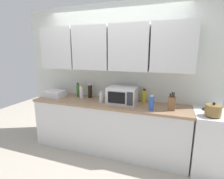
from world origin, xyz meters
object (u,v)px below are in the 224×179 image
at_px(bottle_yellow_mustard, 144,96).
at_px(knife_block, 171,103).
at_px(dish_rack, 55,94).
at_px(microwave, 122,95).
at_px(bottle_blue_cleaner, 151,103).
at_px(bottle_white_jar, 81,92).
at_px(bottle_green_oil, 78,90).
at_px(bottle_soy_dark, 90,91).
at_px(kettle, 213,110).
at_px(stove_range, 220,143).
at_px(bottle_clear_tall, 101,97).

bearing_deg(bottle_yellow_mustard, knife_block, -30.83).
bearing_deg(knife_block, dish_rack, 178.51).
distance_m(microwave, dish_rack, 1.38).
height_order(dish_rack, bottle_blue_cleaner, bottle_blue_cleaner).
xyz_separation_m(bottle_white_jar, bottle_blue_cleaner, (1.34, -0.26, -0.00)).
bearing_deg(microwave, bottle_white_jar, 175.55).
relative_size(microwave, bottle_green_oil, 1.72).
height_order(knife_block, bottle_yellow_mustard, knife_block).
bearing_deg(bottle_soy_dark, bottle_white_jar, -148.47).
relative_size(kettle, bottle_soy_dark, 0.75).
relative_size(kettle, dish_rack, 0.53).
relative_size(microwave, bottle_soy_dark, 1.77).
distance_m(bottle_white_jar, bottle_green_oil, 0.12).
distance_m(stove_range, bottle_clear_tall, 1.93).
xyz_separation_m(stove_range, bottle_yellow_mustard, (-1.16, 0.24, 0.56)).
bearing_deg(bottle_white_jar, knife_block, -5.01).
distance_m(stove_range, dish_rack, 2.92).
bearing_deg(bottle_clear_tall, dish_rack, 177.26).
relative_size(stove_range, kettle, 4.50).
height_order(bottle_blue_cleaner, bottle_soy_dark, bottle_soy_dark).
bearing_deg(bottle_yellow_mustard, bottle_blue_cleaner, -66.18).
height_order(bottle_white_jar, bottle_blue_cleaner, bottle_white_jar).
distance_m(kettle, bottle_blue_cleaner, 0.82).
relative_size(bottle_white_jar, bottle_clear_tall, 1.25).
bearing_deg(bottle_blue_cleaner, stove_range, 8.93).
xyz_separation_m(bottle_green_oil, bottle_yellow_mustard, (1.27, 0.07, -0.02)).
height_order(stove_range, bottle_green_oil, bottle_green_oil).
distance_m(bottle_soy_dark, bottle_yellow_mustard, 1.02).
height_order(kettle, bottle_green_oil, bottle_green_oil).
height_order(stove_range, knife_block, knife_block).
distance_m(microwave, bottle_blue_cleaner, 0.55).
xyz_separation_m(bottle_soy_dark, bottle_clear_tall, (0.33, -0.22, -0.04)).
height_order(bottle_blue_cleaner, bottle_clear_tall, bottle_blue_cleaner).
bearing_deg(dish_rack, knife_block, -1.49).
relative_size(dish_rack, bottle_green_oil, 1.36).
height_order(knife_block, bottle_white_jar, knife_block).
xyz_separation_m(kettle, knife_block, (-0.53, 0.10, 0.02)).
bearing_deg(stove_range, bottle_yellow_mustard, 168.50).
relative_size(stove_range, bottle_yellow_mustard, 3.91).
bearing_deg(dish_rack, bottle_clear_tall, -2.74).
bearing_deg(kettle, bottle_blue_cleaner, -178.93).
bearing_deg(bottle_soy_dark, bottle_yellow_mustard, 2.43).
height_order(kettle, bottle_soy_dark, bottle_soy_dark).
relative_size(microwave, bottle_white_jar, 2.03).
height_order(microwave, dish_rack, microwave).
xyz_separation_m(dish_rack, bottle_blue_cleaner, (1.88, -0.18, 0.05)).
relative_size(bottle_blue_cleaner, bottle_yellow_mustard, 1.00).
xyz_separation_m(microwave, dish_rack, (-1.37, -0.02, -0.08)).
relative_size(bottle_soy_dark, bottle_yellow_mustard, 1.16).
height_order(stove_range, bottle_yellow_mustard, bottle_yellow_mustard).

